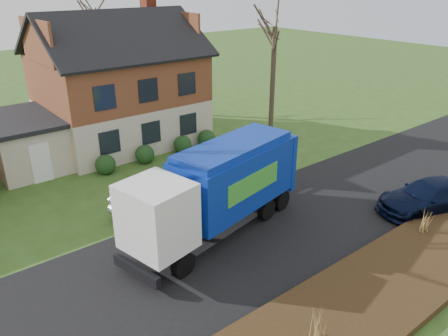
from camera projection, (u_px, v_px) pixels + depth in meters
ground at (237, 243)px, 17.54m from camera, size 120.00×120.00×0.00m
road at (237, 243)px, 17.54m from camera, size 80.00×7.00×0.02m
mulch_verge at (346, 313)px, 13.68m from camera, size 80.00×3.50×0.30m
main_house at (111, 80)px, 26.76m from camera, size 12.95×8.95×9.26m
garbage_truck at (219, 185)px, 17.58m from camera, size 8.87×4.00×3.68m
silver_sedan at (158, 192)px, 20.10m from camera, size 4.81×2.62×1.50m
navy_wagon at (429, 196)px, 19.75m from camera, size 5.31×3.49×1.43m
tree_front_east at (276, 7)px, 26.65m from camera, size 3.61×3.61×10.03m
grass_clump_mid at (318, 324)px, 12.31m from camera, size 0.38×0.32×1.07m
grass_clump_east at (427, 221)px, 17.60m from camera, size 0.38×0.32×0.96m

